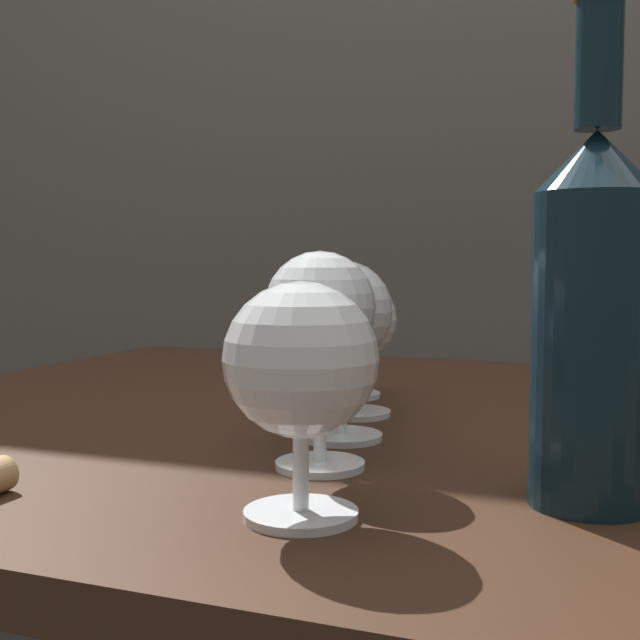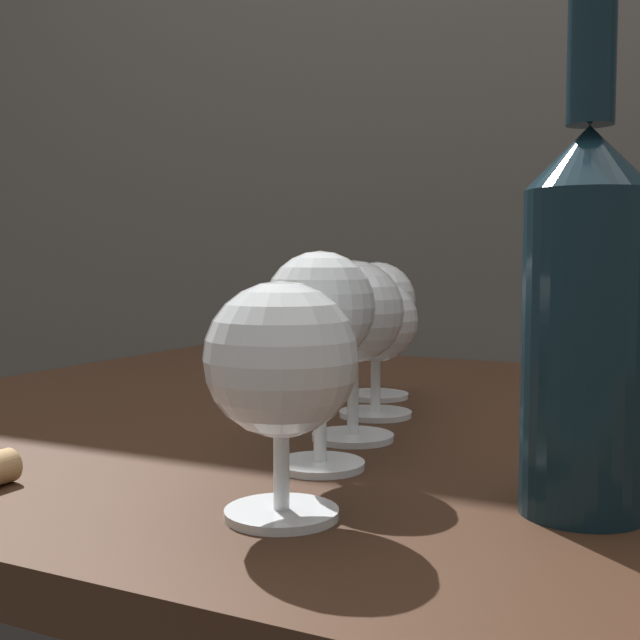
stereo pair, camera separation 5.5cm
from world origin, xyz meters
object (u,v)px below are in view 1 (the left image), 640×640
object	(u,v)px
wine_glass_port	(320,314)
wine_glass_rose	(348,304)
wine_bottle	(593,307)
wine_glass_white	(355,324)
wine_glass_cabernet	(342,317)
wine_glass_pinot	(301,365)

from	to	relation	value
wine_glass_port	wine_glass_rose	world-z (taller)	wine_glass_port
wine_bottle	wine_glass_white	bearing A→B (deg)	135.38
wine_glass_cabernet	wine_glass_rose	world-z (taller)	wine_glass_cabernet
wine_glass_cabernet	wine_bottle	size ratio (longest dim) A/B	0.48
wine_glass_port	wine_glass_white	world-z (taller)	wine_glass_port
wine_glass_cabernet	wine_glass_rose	xyz separation A→B (m)	(-0.06, 0.19, -0.00)
wine_glass_pinot	wine_glass_white	world-z (taller)	wine_glass_pinot
wine_glass_port	wine_bottle	size ratio (longest dim) A/B	0.50
wine_bottle	wine_glass_rose	bearing A→B (deg)	129.67
wine_glass_white	wine_glass_rose	xyz separation A→B (m)	(-0.04, 0.09, 0.01)
wine_glass_white	wine_glass_rose	size ratio (longest dim) A/B	0.90
wine_glass_cabernet	wine_glass_rose	size ratio (longest dim) A/B	1.01
wine_glass_pinot	wine_glass_port	world-z (taller)	wine_glass_port
wine_glass_white	wine_bottle	bearing A→B (deg)	-44.62
wine_glass_pinot	wine_glass_cabernet	xyz separation A→B (m)	(-0.05, 0.19, 0.01)
wine_glass_port	wine_glass_white	xyz separation A→B (m)	(-0.04, 0.19, -0.02)
wine_glass_white	wine_bottle	size ratio (longest dim) A/B	0.42
wine_glass_pinot	wine_bottle	size ratio (longest dim) A/B	0.44
wine_glass_white	wine_glass_rose	distance (m)	0.10
wine_glass_cabernet	wine_glass_white	xyz separation A→B (m)	(-0.02, 0.10, -0.01)
wine_glass_port	wine_glass_cabernet	size ratio (longest dim) A/B	1.04
wine_glass_rose	wine_bottle	bearing A→B (deg)	-50.33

